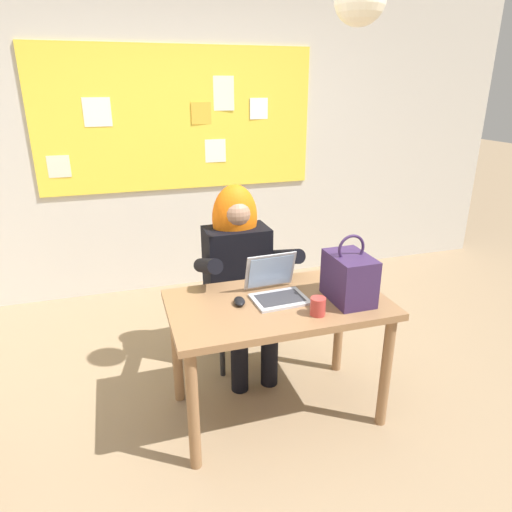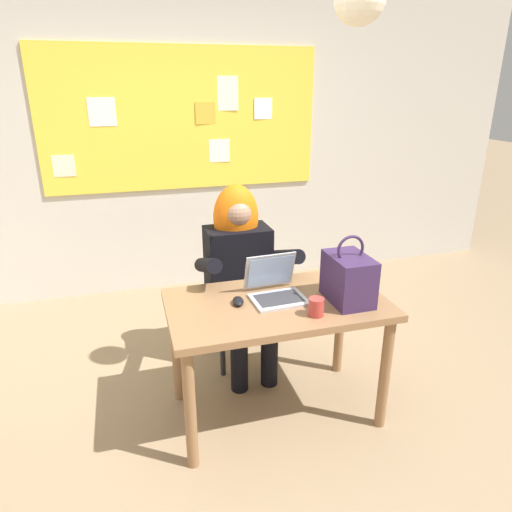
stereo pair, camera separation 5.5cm
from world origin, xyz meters
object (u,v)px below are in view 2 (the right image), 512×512
(laptop, at_px, (275,288))
(handbag, at_px, (348,278))
(desk_main, at_px, (277,319))
(person_costumed, at_px, (241,265))
(coffee_mug, at_px, (316,307))
(chair_at_desk, at_px, (236,289))
(computer_mouse, at_px, (238,301))

(laptop, bearing_deg, handbag, -26.34)
(desk_main, relative_size, person_costumed, 0.97)
(handbag, distance_m, coffee_mug, 0.27)
(chair_at_desk, bearing_deg, computer_mouse, -15.08)
(coffee_mug, bearing_deg, person_costumed, 104.18)
(desk_main, distance_m, person_costumed, 0.59)
(desk_main, relative_size, coffee_mug, 12.65)
(chair_at_desk, relative_size, handbag, 2.37)
(person_costumed, height_order, laptop, person_costumed)
(coffee_mug, bearing_deg, chair_at_desk, 102.50)
(chair_at_desk, height_order, computer_mouse, chair_at_desk)
(coffee_mug, bearing_deg, handbag, 25.36)
(handbag, bearing_deg, chair_at_desk, 118.47)
(handbag, bearing_deg, person_costumed, 122.63)
(chair_at_desk, relative_size, coffee_mug, 9.41)
(computer_mouse, bearing_deg, person_costumed, 82.61)
(person_costumed, xyz_separation_m, laptop, (0.07, -0.51, 0.05))
(person_costumed, distance_m, laptop, 0.52)
(person_costumed, relative_size, computer_mouse, 11.96)
(computer_mouse, relative_size, coffee_mug, 1.09)
(computer_mouse, bearing_deg, chair_at_desk, 85.91)
(desk_main, distance_m, handbag, 0.45)
(chair_at_desk, relative_size, laptop, 2.91)
(desk_main, height_order, chair_at_desk, chair_at_desk)
(computer_mouse, distance_m, handbag, 0.61)
(chair_at_desk, relative_size, person_costumed, 0.72)
(chair_at_desk, xyz_separation_m, laptop, (0.07, -0.64, 0.28))
(chair_at_desk, distance_m, person_costumed, 0.26)
(computer_mouse, xyz_separation_m, handbag, (0.58, -0.13, 0.12))
(person_costumed, bearing_deg, computer_mouse, -16.71)
(handbag, xyz_separation_m, coffee_mug, (-0.23, -0.11, -0.09))
(coffee_mug, bearing_deg, computer_mouse, 145.91)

